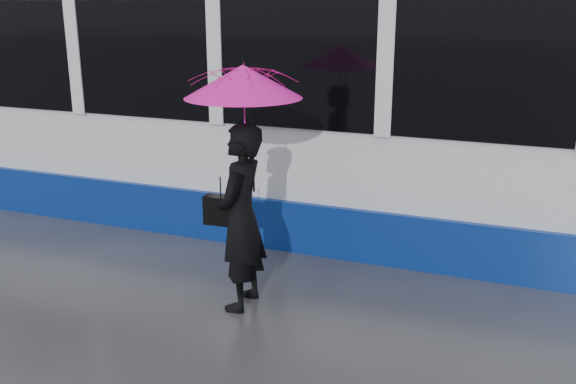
% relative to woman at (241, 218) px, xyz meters
% --- Properties ---
extents(ground, '(90.00, 90.00, 0.00)m').
position_rel_woman_xyz_m(ground, '(0.75, 0.23, -0.91)').
color(ground, '#2E2E33').
rests_on(ground, ground).
extents(rails, '(34.00, 1.51, 0.02)m').
position_rel_woman_xyz_m(rails, '(0.75, 2.73, -0.90)').
color(rails, '#3F3D38').
rests_on(rails, ground).
extents(woman, '(0.47, 0.69, 1.82)m').
position_rel_woman_xyz_m(woman, '(0.00, 0.00, 0.00)').
color(woman, black).
rests_on(woman, ground).
extents(umbrella, '(1.13, 1.13, 1.23)m').
position_rel_woman_xyz_m(umbrella, '(0.05, 0.00, 1.08)').
color(umbrella, '#DF125E').
rests_on(umbrella, ground).
extents(handbag, '(0.33, 0.16, 0.46)m').
position_rel_woman_xyz_m(handbag, '(-0.22, 0.02, 0.04)').
color(handbag, black).
rests_on(handbag, ground).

